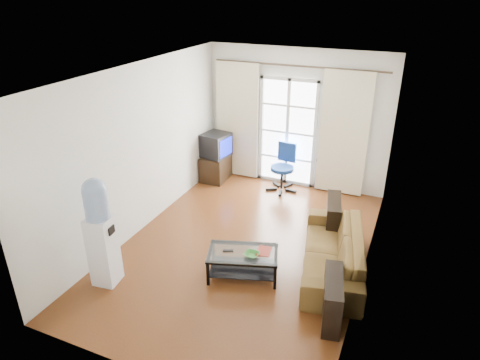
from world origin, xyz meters
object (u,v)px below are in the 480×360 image
tv_stand (216,167)px  water_cooler (100,230)px  coffee_table (243,261)px  crt_tv (215,145)px  sofa (333,251)px  task_chair (282,177)px

tv_stand → water_cooler: water_cooler is taller
coffee_table → tv_stand: bearing=122.5°
coffee_table → tv_stand: 3.33m
crt_tv → water_cooler: size_ratio=0.38×
tv_stand → sofa: bearing=-38.0°
coffee_table → task_chair: (-0.36, 2.85, 0.02)m
sofa → tv_stand: (-2.90, 2.15, -0.03)m
tv_stand → task_chair: bearing=0.4°
crt_tv → task_chair: 1.51m
crt_tv → task_chair: (1.43, 0.08, -0.49)m
sofa → coffee_table: 1.29m
crt_tv → task_chair: bearing=12.5°
tv_stand → crt_tv: size_ratio=1.21×
crt_tv → sofa: bearing=-26.7°
sofa → water_cooler: bearing=-73.4°
crt_tv → water_cooler: water_cooler is taller
sofa → task_chair: task_chair is taller
task_chair → water_cooler: water_cooler is taller
tv_stand → water_cooler: bearing=-89.6°
water_cooler → sofa: bearing=20.8°
sofa → task_chair: size_ratio=2.30×
tv_stand → task_chair: (1.43, 0.05, 0.01)m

